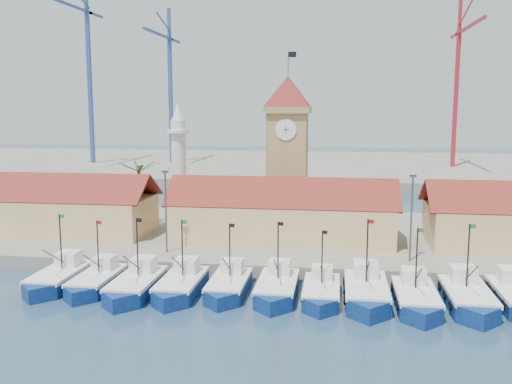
% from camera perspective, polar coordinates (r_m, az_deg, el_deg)
% --- Properties ---
extents(ground, '(400.00, 400.00, 0.00)m').
position_cam_1_polar(ground, '(50.49, 0.42, -11.56)').
color(ground, navy).
rests_on(ground, ground).
extents(quay, '(140.00, 32.00, 1.50)m').
position_cam_1_polar(quay, '(73.17, 2.96, -4.58)').
color(quay, gray).
rests_on(quay, ground).
extents(terminal, '(240.00, 80.00, 2.00)m').
position_cam_1_polar(terminal, '(157.95, 5.81, 2.57)').
color(terminal, gray).
rests_on(terminal, ground).
extents(boat_0, '(3.59, 9.82, 7.43)m').
position_cam_1_polar(boat_0, '(59.06, -19.18, -8.25)').
color(boat_0, navy).
rests_on(boat_0, ground).
extents(boat_1, '(3.36, 9.20, 6.96)m').
position_cam_1_polar(boat_1, '(57.13, -15.74, -8.71)').
color(boat_1, navy).
rests_on(boat_1, ground).
extents(boat_2, '(3.63, 9.94, 7.52)m').
position_cam_1_polar(boat_2, '(54.78, -11.99, -9.26)').
color(boat_2, navy).
rests_on(boat_2, ground).
extents(boat_3, '(3.53, 9.68, 7.33)m').
position_cam_1_polar(boat_3, '(54.16, -7.57, -9.37)').
color(boat_3, navy).
rests_on(boat_3, ground).
extents(boat_4, '(3.36, 9.21, 6.97)m').
position_cam_1_polar(boat_4, '(53.80, -2.79, -9.47)').
color(boat_4, navy).
rests_on(boat_4, ground).
extents(boat_5, '(3.53, 9.67, 7.32)m').
position_cam_1_polar(boat_5, '(52.96, 2.10, -9.72)').
color(boat_5, navy).
rests_on(boat_5, ground).
extents(boat_6, '(3.23, 8.85, 6.70)m').
position_cam_1_polar(boat_6, '(52.39, 6.54, -10.06)').
color(boat_6, navy).
rests_on(boat_6, ground).
extents(boat_7, '(3.79, 10.38, 7.85)m').
position_cam_1_polar(boat_7, '(52.46, 10.98, -9.99)').
color(boat_7, navy).
rests_on(boat_7, ground).
extents(boat_8, '(3.54, 9.70, 7.34)m').
position_cam_1_polar(boat_8, '(52.12, 15.73, -10.35)').
color(boat_8, navy).
rests_on(boat_8, ground).
extents(boat_9, '(3.72, 10.19, 7.71)m').
position_cam_1_polar(boat_9, '(53.55, 20.45, -10.02)').
color(boat_9, navy).
rests_on(boat_9, ground).
extents(hall_left, '(31.20, 10.13, 7.61)m').
position_cam_1_polar(hall_left, '(78.34, -21.33, -1.87)').
color(hall_left, '#E9BE80').
rests_on(hall_left, quay).
extents(hall_center, '(27.04, 10.13, 7.61)m').
position_cam_1_polar(hall_center, '(68.59, 2.68, -2.70)').
color(hall_center, '#E9BE80').
rests_on(hall_center, quay).
extents(clock_tower, '(5.80, 5.80, 22.70)m').
position_cam_1_polar(clock_tower, '(73.45, 3.17, 4.33)').
color(clock_tower, tan).
rests_on(clock_tower, quay).
extents(minaret, '(3.00, 3.00, 16.30)m').
position_cam_1_polar(minaret, '(78.33, -7.72, 2.89)').
color(minaret, silver).
rests_on(minaret, quay).
extents(palm_tree, '(5.60, 5.03, 8.39)m').
position_cam_1_polar(palm_tree, '(78.39, -11.59, 0.23)').
color(palm_tree, brown).
rests_on(palm_tree, quay).
extents(lamp_posts, '(80.70, 0.25, 9.03)m').
position_cam_1_polar(lamp_posts, '(60.26, 2.43, -1.86)').
color(lamp_posts, '#3F3F44').
rests_on(lamp_posts, quay).
extents(crane_blue_far, '(1.00, 37.45, 48.38)m').
position_cam_1_polar(crane_blue_far, '(162.00, -16.66, 12.41)').
color(crane_blue_far, '#2F478F').
rests_on(crane_blue_far, terminal).
extents(crane_blue_near, '(1.00, 31.15, 41.72)m').
position_cam_1_polar(crane_blue_near, '(160.73, -8.70, 11.20)').
color(crane_blue_near, '#2F478F').
rests_on(crane_blue_near, terminal).
extents(crane_red_right, '(1.00, 35.85, 41.56)m').
position_cam_1_polar(crane_red_right, '(153.13, 19.60, 11.06)').
color(crane_red_right, '#B01B29').
rests_on(crane_red_right, terminal).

